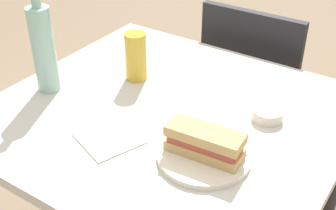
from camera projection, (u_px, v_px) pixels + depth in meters
dining_table at (168, 147)px, 1.31m from camera, size 0.93×0.86×0.74m
chair_far at (255, 91)px, 1.82m from camera, size 0.40×0.40×0.85m
plate_near at (204, 156)px, 1.07m from camera, size 0.22×0.22×0.01m
baguette_sandwich_near at (205, 142)px, 1.05m from camera, size 0.19×0.08×0.07m
knife_near at (209, 140)px, 1.11m from camera, size 0.18×0.02×0.01m
water_bottle at (43, 48)px, 1.27m from camera, size 0.07×0.07×0.33m
beer_glass at (136, 56)px, 1.36m from camera, size 0.06×0.06×0.15m
olive_bowl at (268, 114)px, 1.21m from camera, size 0.08×0.08×0.03m
paper_napkin at (110, 138)px, 1.14m from camera, size 0.18×0.18×0.00m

